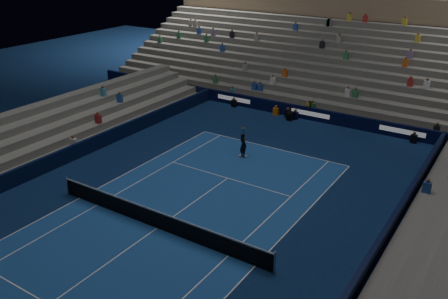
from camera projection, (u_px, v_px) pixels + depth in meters
ground at (157, 228)px, 23.31m from camera, size 90.00×90.00×0.00m
court_surface at (157, 228)px, 23.31m from camera, size 10.97×23.77×0.01m
sponsor_barrier_far at (311, 114)px, 37.37m from camera, size 44.00×0.25×1.00m
sponsor_barrier_east at (352, 293)px, 18.28m from camera, size 0.25×37.00×1.00m
sponsor_barrier_west at (29, 171)px, 27.95m from camera, size 0.25×37.00×1.00m
grandstand_main at (355, 55)px, 43.46m from camera, size 44.00×15.20×11.20m
tennis_net at (157, 219)px, 23.11m from camera, size 12.90×0.10×1.10m
tennis_player at (243, 145)px, 30.74m from camera, size 0.70×0.60×1.63m
broadcast_camera at (290, 116)px, 37.42m from camera, size 0.51×0.95×0.63m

